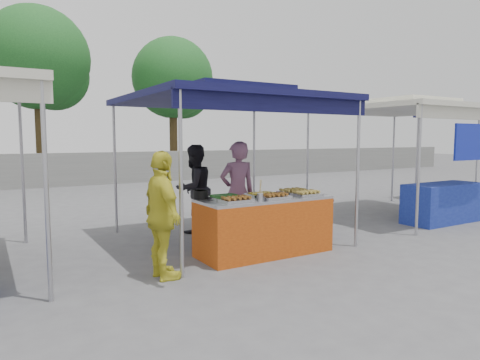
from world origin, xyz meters
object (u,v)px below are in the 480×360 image
cooking_pot (201,195)px  helper_man (194,189)px  wok_burner (319,213)px  vendor_woman (237,193)px  customer_person (162,215)px  vendor_table (264,226)px

cooking_pot → helper_man: helper_man is taller
cooking_pot → wok_burner: 2.09m
helper_man → vendor_woman: bearing=86.1°
cooking_pot → helper_man: (0.62, 1.55, -0.11)m
cooking_pot → customer_person: size_ratio=0.14×
cooking_pot → vendor_woman: vendor_woman is taller
cooking_pot → wok_burner: size_ratio=0.26×
cooking_pot → vendor_woman: 0.99m
wok_burner → vendor_woman: bearing=136.6°
helper_man → customer_person: bearing=39.2°
vendor_table → helper_man: 1.94m
vendor_woman → customer_person: vendor_woman is taller
cooking_pot → vendor_table: bearing=-20.7°
wok_burner → vendor_table: bearing=172.2°
vendor_table → customer_person: size_ratio=1.27×
vendor_woman → helper_man: (-0.27, 1.10, -0.03)m
cooking_pot → helper_man: size_ratio=0.13×
wok_burner → helper_man: helper_man is taller
vendor_woman → customer_person: 2.03m
helper_man → vendor_table: bearing=80.6°
helper_man → customer_person: (-1.44, -2.19, -0.02)m
helper_man → customer_person: helper_man is taller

